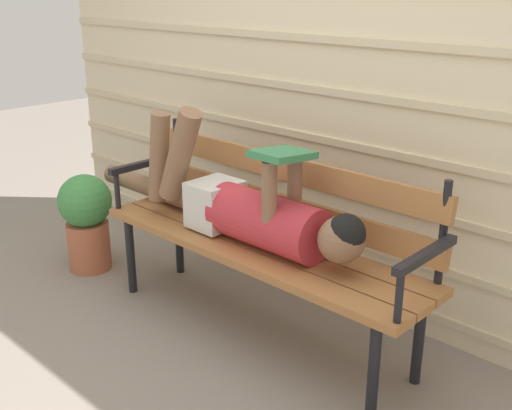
{
  "coord_description": "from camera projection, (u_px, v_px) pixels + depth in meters",
  "views": [
    {
      "loc": [
        1.76,
        -1.7,
        1.56
      ],
      "look_at": [
        0.0,
        0.15,
        0.63
      ],
      "focal_mm": 43.45,
      "sensor_mm": 36.0,
      "label": 1
    }
  ],
  "objects": [
    {
      "name": "reclining_person",
      "position": [
        242.0,
        206.0,
        2.78
      ],
      "size": [
        1.77,
        0.25,
        0.57
      ],
      "color": "#B72D38"
    },
    {
      "name": "park_bench",
      "position": [
        266.0,
        230.0,
        2.8
      ],
      "size": [
        1.7,
        0.43,
        0.87
      ],
      "color": "#9E6638",
      "rests_on": "ground"
    },
    {
      "name": "potted_plant",
      "position": [
        86.0,
        218.0,
        3.47
      ],
      "size": [
        0.3,
        0.3,
        0.56
      ],
      "color": "#AD5B3D",
      "rests_on": "ground"
    },
    {
      "name": "ground_plane",
      "position": [
        234.0,
        343.0,
        2.83
      ],
      "size": [
        12.0,
        12.0,
        0.0
      ],
      "primitive_type": "plane",
      "color": "gray"
    },
    {
      "name": "house_siding",
      "position": [
        335.0,
        91.0,
        2.94
      ],
      "size": [
        4.28,
        0.08,
        2.13
      ],
      "color": "beige",
      "rests_on": "ground"
    }
  ]
}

